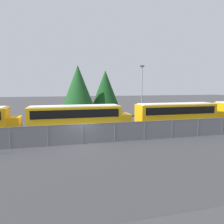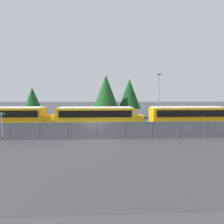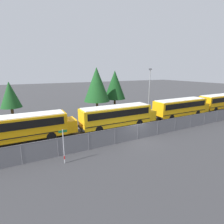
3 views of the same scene
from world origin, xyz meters
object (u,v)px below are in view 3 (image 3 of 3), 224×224
(tree_3, at_px, (115,85))
(school_bus_3, at_px, (181,106))
(tree_1, at_px, (10,95))
(street_sign, at_px, (64,146))
(tree_2, at_px, (97,84))
(school_bus_2, at_px, (118,115))
(school_bus_4, at_px, (221,101))
(light_pole, at_px, (149,89))
(school_bus_1, at_px, (21,126))

(tree_3, bearing_deg, school_bus_3, -60.93)
(tree_1, bearing_deg, school_bus_3, -24.51)
(street_sign, bearing_deg, tree_2, 58.57)
(school_bus_2, relative_size, tree_1, 1.85)
(tree_3, bearing_deg, school_bus_2, -116.86)
(school_bus_4, relative_size, light_pole, 1.39)
(school_bus_1, xyz_separation_m, street_sign, (3.09, -6.87, -0.23))
(tree_1, distance_m, tree_2, 14.63)
(tree_1, bearing_deg, tree_2, -5.87)
(school_bus_4, xyz_separation_m, light_pole, (-14.53, 5.24, 2.64))
(tree_2, distance_m, tree_3, 5.04)
(school_bus_4, bearing_deg, school_bus_3, -178.70)
(street_sign, relative_size, tree_2, 0.36)
(light_pole, bearing_deg, school_bus_3, -64.56)
(school_bus_1, xyz_separation_m, tree_1, (-1.21, 11.32, 2.22))
(school_bus_2, height_order, school_bus_4, same)
(school_bus_4, xyz_separation_m, street_sign, (-33.50, -6.65, -0.23))
(school_bus_4, distance_m, tree_3, 22.08)
(tree_2, bearing_deg, light_pole, -28.72)
(school_bus_2, height_order, tree_3, tree_3)
(street_sign, bearing_deg, tree_3, 50.66)
(school_bus_4, relative_size, tree_1, 1.85)
(light_pole, bearing_deg, school_bus_1, -167.17)
(light_pole, distance_m, tree_1, 24.11)
(school_bus_3, xyz_separation_m, light_pole, (-2.62, 5.51, 2.64))
(school_bus_4, height_order, street_sign, school_bus_4)
(street_sign, distance_m, tree_2, 19.91)
(school_bus_1, xyz_separation_m, school_bus_2, (12.07, -0.43, 0.00))
(light_pole, distance_m, tree_3, 7.54)
(school_bus_2, height_order, tree_1, tree_1)
(school_bus_2, bearing_deg, tree_3, 63.14)
(street_sign, height_order, tree_2, tree_2)
(school_bus_4, height_order, tree_3, tree_3)
(tree_1, height_order, tree_3, tree_3)
(school_bus_1, height_order, school_bus_4, same)
(school_bus_4, bearing_deg, tree_3, 147.89)
(school_bus_4, bearing_deg, tree_2, 156.68)
(school_bus_3, xyz_separation_m, street_sign, (-21.59, -6.38, -0.23))
(tree_1, bearing_deg, tree_3, 0.26)
(school_bus_3, xyz_separation_m, tree_2, (-11.39, 10.31, 3.45))
(tree_3, bearing_deg, light_pole, -57.98)
(school_bus_1, distance_m, tree_2, 16.89)
(street_sign, bearing_deg, school_bus_3, 16.47)
(school_bus_1, distance_m, school_bus_4, 36.59)
(tree_3, bearing_deg, tree_2, -161.72)
(school_bus_1, height_order, tree_3, tree_3)
(school_bus_3, relative_size, school_bus_4, 1.00)
(light_pole, distance_m, tree_2, 10.03)
(school_bus_3, relative_size, street_sign, 3.70)
(school_bus_1, bearing_deg, school_bus_2, -2.06)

